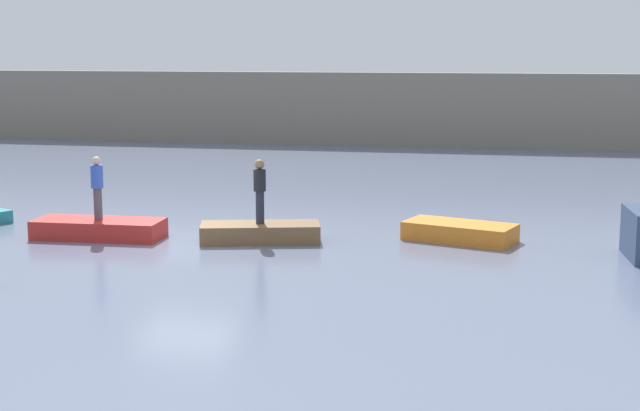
{
  "coord_description": "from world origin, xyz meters",
  "views": [
    {
      "loc": [
        8.12,
        -22.41,
        5.03
      ],
      "look_at": [
        3.08,
        2.28,
        0.75
      ],
      "focal_mm": 52.88,
      "sensor_mm": 36.0,
      "label": 1
    }
  ],
  "objects": [
    {
      "name": "ground_plane",
      "position": [
        0.0,
        0.0,
        0.0
      ],
      "size": [
        120.0,
        120.0,
        0.0
      ],
      "primitive_type": "plane",
      "color": "slate"
    },
    {
      "name": "embankment_wall",
      "position": [
        0.0,
        25.38,
        1.85
      ],
      "size": [
        80.0,
        1.2,
        3.7
      ],
      "primitive_type": "cube",
      "color": "gray",
      "rests_on": "ground_plane"
    },
    {
      "name": "rowboat_red",
      "position": [
        -2.52,
        0.39,
        0.25
      ],
      "size": [
        3.44,
        1.4,
        0.5
      ],
      "primitive_type": "cube",
      "rotation": [
        0.0,
        0.0,
        0.03
      ],
      "color": "red",
      "rests_on": "ground_plane"
    },
    {
      "name": "rowboat_brown",
      "position": [
        1.8,
        0.79,
        0.24
      ],
      "size": [
        3.27,
        1.9,
        0.48
      ],
      "primitive_type": "cube",
      "rotation": [
        0.0,
        0.0,
        0.26
      ],
      "color": "brown",
      "rests_on": "ground_plane"
    },
    {
      "name": "rowboat_orange",
      "position": [
        6.88,
        1.94,
        0.24
      ],
      "size": [
        3.08,
        2.1,
        0.47
      ],
      "primitive_type": "cube",
      "rotation": [
        0.0,
        0.0,
        -0.32
      ],
      "color": "orange",
      "rests_on": "ground_plane"
    },
    {
      "name": "person_blue_shirt",
      "position": [
        -2.52,
        0.39,
        1.43
      ],
      "size": [
        0.32,
        0.32,
        1.68
      ],
      "color": "#4C4C56",
      "rests_on": "rowboat_red"
    },
    {
      "name": "person_dark_shirt",
      "position": [
        1.8,
        0.79,
        1.42
      ],
      "size": [
        0.32,
        0.32,
        1.68
      ],
      "color": "#232838",
      "rests_on": "rowboat_brown"
    }
  ]
}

